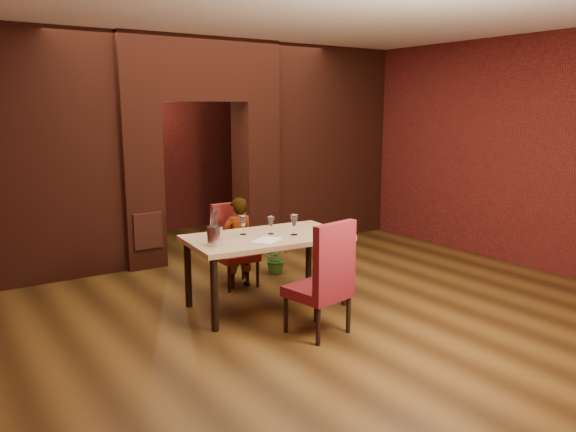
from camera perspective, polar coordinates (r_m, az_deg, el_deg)
name	(u,v)px	position (r m, az deg, el deg)	size (l,w,h in m)	color
floor	(273,290)	(7.00, -1.49, -7.49)	(8.00, 8.00, 0.00)	#4C3113
ceiling	(272,19)	(6.71, -1.63, 19.39)	(7.00, 8.00, 0.04)	silver
wall_back	(151,143)	(10.26, -13.76, 7.22)	(7.00, 0.04, 3.20)	maroon
wall_right	(466,149)	(9.04, 17.62, 6.55)	(0.04, 8.00, 3.20)	maroon
pillar_left	(139,185)	(8.11, -14.94, 3.04)	(0.55, 0.55, 2.30)	maroon
pillar_right	(256,176)	(8.91, -3.32, 4.08)	(0.55, 0.55, 2.30)	maroon
lintel	(197,70)	(8.41, -9.19, 14.47)	(2.45, 0.55, 0.90)	maroon
wing_wall_left	(26,158)	(7.72, -25.07, 5.36)	(2.27, 0.35, 3.20)	maroon
wing_wall_right	(326,144)	(9.66, 3.92, 7.29)	(2.27, 0.35, 3.20)	maroon
vent_panel	(148,231)	(7.94, -14.02, -1.48)	(0.40, 0.03, 0.50)	brown
rear_door	(131,176)	(10.12, -15.62, 3.95)	(0.90, 0.08, 2.10)	black
rear_door_frame	(132,176)	(10.08, -15.55, 3.93)	(1.02, 0.04, 2.22)	black
dining_table	(267,271)	(6.34, -2.16, -5.60)	(1.75, 0.98, 0.82)	tan
chair_far	(236,246)	(7.05, -5.31, -3.05)	(0.47, 0.47, 1.03)	maroon
chair_near	(317,277)	(5.56, 3.01, -6.22)	(0.52, 0.52, 1.15)	maroon
person_seated	(238,243)	(6.98, -5.11, -2.72)	(0.42, 0.27, 1.14)	silver
wine_glass_a	(243,225)	(6.27, -4.60, -0.95)	(0.09, 0.09, 0.21)	white
wine_glass_b	(271,225)	(6.28, -1.75, -0.95)	(0.08, 0.08, 0.20)	white
wine_glass_c	(294,225)	(6.23, 0.62, -0.91)	(0.09, 0.09, 0.23)	white
tasting_sheet	(267,240)	(6.01, -2.13, -2.46)	(0.32, 0.23, 0.00)	silver
wine_bucket	(215,236)	(5.82, -7.45, -2.02)	(0.16, 0.16, 0.20)	#B4B5BB
water_bottle	(214,224)	(6.11, -7.54, -0.78)	(0.08, 0.08, 0.33)	white
potted_plant	(276,258)	(7.64, -1.25, -4.26)	(0.38, 0.33, 0.42)	#316323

